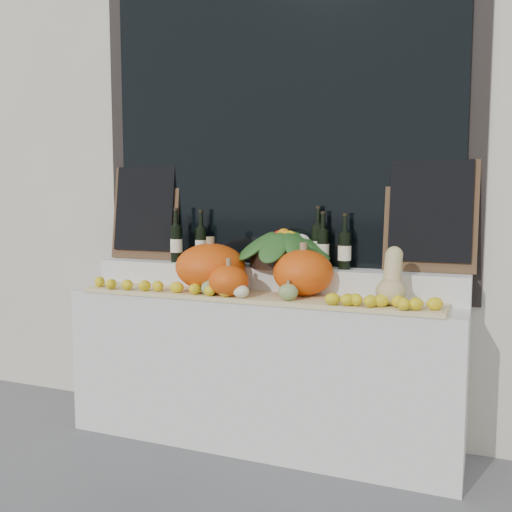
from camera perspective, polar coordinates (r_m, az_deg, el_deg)
storefront_facade at (r=4.05m, az=4.42°, el=17.17°), size 7.00×0.94×4.50m
display_sill at (r=3.44m, az=0.48°, el=-11.21°), size 2.30×0.55×0.88m
rear_tier at (r=3.47m, az=1.40°, el=-2.28°), size 2.30×0.25×0.16m
straw_bedding at (r=3.22m, az=-0.33°, el=-4.11°), size 2.10×0.32×0.02m
pumpkin_left at (r=3.38m, az=-4.57°, el=-1.08°), size 0.43×0.43×0.28m
pumpkin_right at (r=3.19m, az=4.74°, el=-1.66°), size 0.40×0.40×0.26m
pumpkin_center at (r=3.18m, az=-2.75°, el=-2.48°), size 0.27×0.27×0.17m
butternut_squash at (r=3.00m, az=13.42°, el=-2.44°), size 0.15×0.21×0.29m
decorative_gourds at (r=3.11m, az=-0.63°, el=-3.37°), size 0.56×0.13×0.14m
lemon_heap at (r=3.12m, az=-1.11°, el=-3.63°), size 2.20×0.16×0.06m
produce_bowl at (r=3.40m, az=2.79°, el=0.82°), size 0.62×0.62×0.24m
wine_bottle_far_left at (r=3.68m, az=-7.98°, el=1.27°), size 0.08×0.08×0.34m
wine_bottle_near_left at (r=3.65m, az=-5.51°, el=1.19°), size 0.08×0.08×0.33m
wine_bottle_tall at (r=3.39m, az=6.21°, el=1.04°), size 0.08×0.08×0.36m
wine_bottle_near_right at (r=3.36m, az=6.69°, el=0.76°), size 0.08×0.08×0.33m
wine_bottle_far_right at (r=3.31m, az=8.85°, el=0.56°), size 0.08×0.08×0.32m
chalkboard_left at (r=3.91m, az=-11.02°, el=4.45°), size 0.50×0.11×0.62m
chalkboard_right at (r=3.29m, az=17.03°, el=4.06°), size 0.50×0.11×0.62m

